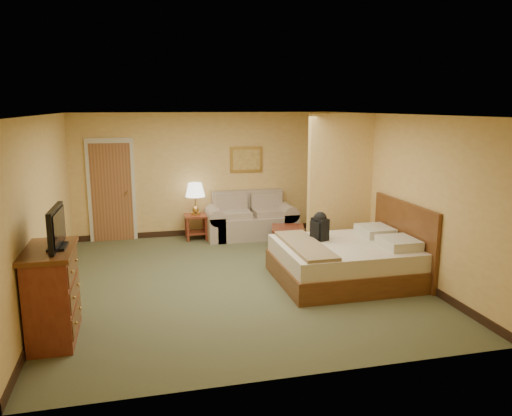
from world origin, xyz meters
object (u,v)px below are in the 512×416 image
object	(u,v)px
coffee_table	(288,233)
bed	(352,260)
loveseat	(251,222)
dresser	(53,294)

from	to	relation	value
coffee_table	bed	bearing A→B (deg)	-78.47
coffee_table	loveseat	bearing A→B (deg)	119.36
coffee_table	dresser	world-z (taller)	dresser
loveseat	coffee_table	world-z (taller)	loveseat
loveseat	dresser	xyz separation A→B (m)	(-3.34, -4.08, 0.26)
dresser	coffee_table	bearing A→B (deg)	38.97
loveseat	dresser	world-z (taller)	dresser
loveseat	bed	bearing A→B (deg)	-72.40
loveseat	bed	distance (m)	3.15
coffee_table	bed	size ratio (longest dim) A/B	0.34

